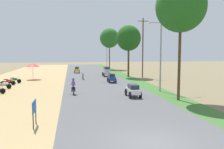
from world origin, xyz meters
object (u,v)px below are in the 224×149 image
at_px(median_tree_nearest, 181,7).
at_px(median_tree_third, 109,38).
at_px(median_tree_second, 129,38).
at_px(streetlamp_near, 161,51).
at_px(parked_motorbike_fourth, 3,85).
at_px(parked_motorbike_fifth, 8,81).
at_px(car_hatchback_blue, 112,78).
at_px(car_van_silver, 106,71).
at_px(motorbike_ahead_third, 83,76).
at_px(car_hatchback_yellow, 77,70).
at_px(streetlamp_mid, 107,50).
at_px(utility_pole_near, 143,47).
at_px(car_sedan_white, 133,90).
at_px(street_signboard, 34,108).
at_px(vendor_umbrella, 33,65).
at_px(parked_motorbike_sixth, 15,80).
at_px(motorbike_ahead_second, 73,87).

bearing_deg(median_tree_nearest, median_tree_third, 89.87).
xyz_separation_m(median_tree_second, streetlamp_near, (-0.20, -15.02, -2.22)).
relative_size(parked_motorbike_fourth, median_tree_third, 0.18).
relative_size(parked_motorbike_fifth, median_tree_second, 0.21).
height_order(car_hatchback_blue, car_van_silver, car_van_silver).
bearing_deg(motorbike_ahead_third, car_hatchback_blue, -50.41).
relative_size(car_hatchback_yellow, motorbike_ahead_third, 1.11).
bearing_deg(median_tree_third, motorbike_ahead_third, -110.07).
height_order(car_hatchback_blue, car_hatchback_yellow, same).
distance_m(parked_motorbike_fourth, streetlamp_mid, 37.59).
xyz_separation_m(median_tree_third, utility_pole_near, (2.54, -19.06, -2.50)).
xyz_separation_m(median_tree_nearest, car_sedan_white, (-3.61, 2.03, -7.41)).
bearing_deg(car_sedan_white, streetlamp_near, 35.21).
relative_size(parked_motorbike_fourth, parked_motorbike_fifth, 1.00).
xyz_separation_m(street_signboard, vendor_umbrella, (-3.69, 24.27, 1.20)).
bearing_deg(car_hatchback_blue, parked_motorbike_sixth, 173.01).
height_order(median_tree_nearest, median_tree_third, median_tree_nearest).
bearing_deg(street_signboard, parked_motorbike_fourth, 110.42).
relative_size(streetlamp_near, motorbike_ahead_second, 4.14).
height_order(streetlamp_near, motorbike_ahead_second, streetlamp_near).
xyz_separation_m(median_tree_third, car_sedan_white, (-3.69, -36.11, -6.91)).
bearing_deg(motorbike_ahead_second, streetlamp_mid, 76.39).
bearing_deg(median_tree_second, median_tree_nearest, -90.90).
height_order(median_tree_nearest, streetlamp_near, median_tree_nearest).
bearing_deg(streetlamp_near, car_hatchback_yellow, 108.84).
relative_size(median_tree_second, utility_pole_near, 0.88).
distance_m(vendor_umbrella, motorbike_ahead_second, 15.54).
bearing_deg(vendor_umbrella, motorbike_ahead_second, -67.16).
height_order(median_tree_second, streetlamp_near, median_tree_second).
xyz_separation_m(parked_motorbike_fourth, vendor_umbrella, (1.90, 9.26, 1.75)).
relative_size(street_signboard, vendor_umbrella, 0.59).
distance_m(street_signboard, streetlamp_mid, 49.69).
bearing_deg(car_hatchback_yellow, motorbike_ahead_third, -87.01).
relative_size(median_tree_second, streetlamp_mid, 1.04).
height_order(streetlamp_mid, car_sedan_white, streetlamp_mid).
relative_size(parked_motorbike_fifth, car_hatchback_blue, 0.90).
bearing_deg(motorbike_ahead_second, car_van_silver, 70.61).
relative_size(parked_motorbike_sixth, median_tree_third, 0.18).
bearing_deg(car_sedan_white, motorbike_ahead_third, 104.38).
height_order(car_van_silver, motorbike_ahead_third, car_van_silver).
bearing_deg(streetlamp_near, motorbike_ahead_third, 121.08).
relative_size(parked_motorbike_sixth, motorbike_ahead_second, 1.00).
xyz_separation_m(street_signboard, median_tree_second, (11.75, 25.24, 5.48)).
height_order(vendor_umbrella, utility_pole_near, utility_pole_near).
relative_size(parked_motorbike_sixth, car_hatchback_yellow, 0.90).
relative_size(street_signboard, median_tree_second, 0.17).
bearing_deg(streetlamp_mid, street_signboard, -103.48).
relative_size(median_tree_third, motorbike_ahead_third, 5.54).
distance_m(vendor_umbrella, median_tree_third, 25.26).
xyz_separation_m(streetlamp_mid, car_van_silver, (-3.38, -21.53, -3.82)).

